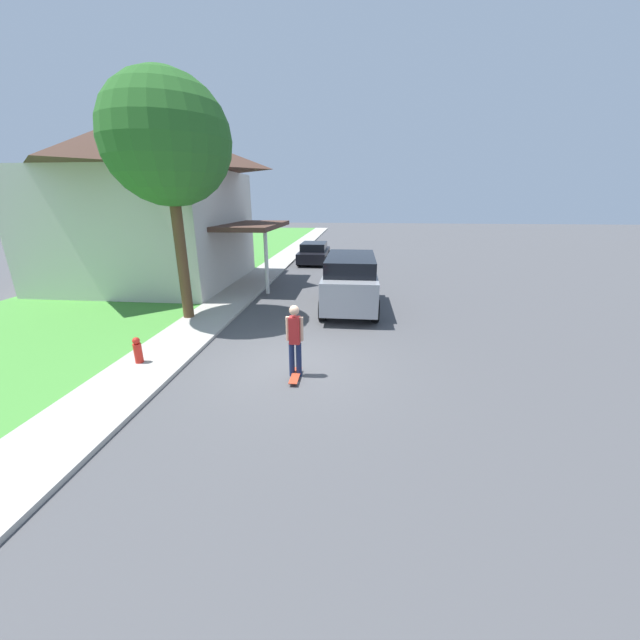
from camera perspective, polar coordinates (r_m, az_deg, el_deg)
name	(u,v)px	position (r m, az deg, el deg)	size (l,w,h in m)	color
ground_plane	(292,364)	(9.32, -4.43, -7.04)	(120.00, 120.00, 0.00)	#49494C
lawn	(136,296)	(17.61, -27.35, 3.45)	(10.00, 80.00, 0.08)	#478E38
sidewalk	(233,298)	(15.67, -13.68, 3.41)	(1.80, 80.00, 0.10)	#ADA89E
house	(146,201)	(19.75, -26.10, 16.78)	(10.91, 8.49, 7.53)	beige
lawn_tree_near	(167,142)	(13.01, -23.22, 24.74)	(3.88, 3.88, 7.61)	brown
suv_parked	(350,281)	(13.65, 4.84, 6.26)	(2.08, 4.56, 2.05)	gray
car_down_street	(314,253)	(24.33, -0.94, 10.68)	(1.95, 4.35, 1.34)	black
skateboarder	(295,337)	(8.32, -4.06, -2.80)	(0.41, 0.23, 1.77)	#192347
skateboard	(296,376)	(8.55, -3.94, -8.88)	(0.21, 0.84, 0.10)	#B73D23
fire_hydrant	(138,350)	(10.13, -27.14, -4.34)	(0.20, 0.20, 0.68)	red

